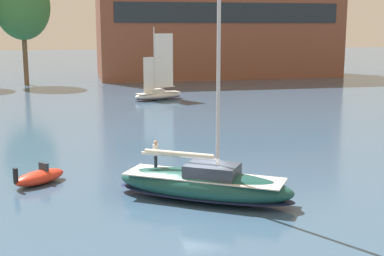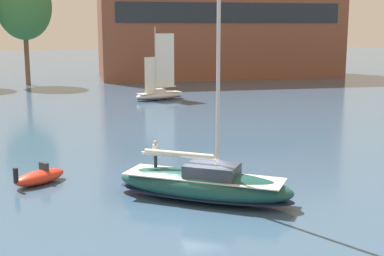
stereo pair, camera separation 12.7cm
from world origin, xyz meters
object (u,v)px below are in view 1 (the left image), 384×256
Objects in this scene: tree_shore_center at (22,7)px; motor_tender at (39,177)px; sailboat_main at (204,184)px; sailboat_moored_near_marina at (158,94)px.

motor_tender is (5.37, -59.68, -12.38)m from tree_shore_center.
sailboat_moored_near_marina is at bearing 84.55° from sailboat_main.
tree_shore_center is at bearing 95.14° from motor_tender.
motor_tender is at bearing -84.86° from tree_shore_center.
tree_shore_center reaches higher than motor_tender.
tree_shore_center is at bearing 129.31° from sailboat_moored_near_marina.
sailboat_main is (14.67, -64.97, -11.86)m from tree_shore_center.
motor_tender is at bearing 150.41° from sailboat_main.
sailboat_main is at bearing -29.59° from motor_tender.
tree_shore_center is 61.19m from motor_tender.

